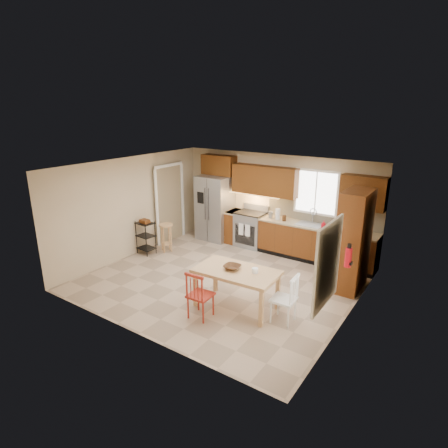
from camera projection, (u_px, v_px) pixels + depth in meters
The scene contains 33 objects.
floor at pixel (222, 280), 8.28m from camera, with size 5.50×5.50×0.00m, color tan.
ceiling at pixel (222, 167), 7.52m from camera, with size 5.50×5.00×0.02m, color silver.
wall_back at pixel (275, 202), 9.87m from camera, with size 5.50×0.02×2.50m, color #CCB793.
wall_front at pixel (133, 266), 5.93m from camera, with size 5.50×0.02×2.50m, color #CCB793.
wall_left at pixel (132, 207), 9.37m from camera, with size 0.02×5.00×2.50m, color #CCB793.
wall_right at pixel (353, 254), 6.43m from camera, with size 0.02×5.00×2.50m, color #CCB793.
refrigerator at pixel (215, 208), 10.59m from camera, with size 0.92×0.75×1.82m, color gray.
range_stove at pixel (251, 230), 10.16m from camera, with size 0.76×0.63×0.92m, color gray.
base_cabinet_narrow at pixel (234, 226), 10.47m from camera, with size 0.30×0.60×0.90m, color brown.
base_cabinet_run at pixel (316, 243), 9.19m from camera, with size 2.92×0.60×0.90m, color brown.
dishwasher at pixel (334, 252), 8.66m from camera, with size 0.60×0.02×0.78m, color black.
backsplash at pixel (322, 212), 9.19m from camera, with size 2.92×0.03×0.55m, color beige.
upper_over_fridge at pixel (219, 165), 10.39m from camera, with size 1.00×0.35×0.55m, color #603410.
upper_left_block at pixel (265, 180), 9.69m from camera, with size 1.80×0.35×0.75m, color #603410.
upper_right_block at pixel (364, 192), 8.35m from camera, with size 1.00×0.35×0.75m, color #603410.
window_back at pixel (316, 192), 9.15m from camera, with size 1.12×0.04×1.12m, color white.
sink at pixel (310, 226), 9.16m from camera, with size 0.62×0.46×0.16m, color gray.
undercab_glow at pixel (254, 194), 9.95m from camera, with size 1.60×0.30×0.01m, color #FFBF66.
soap_bottle at pixel (324, 224), 8.84m from camera, with size 0.09×0.09×0.19m, color red.
paper_towel at pixel (278, 214), 9.53m from camera, with size 0.12×0.12×0.28m, color white.
canister_steel at pixel (271, 215), 9.65m from camera, with size 0.11×0.11×0.18m, color gray.
canister_wood at pixel (284, 218), 9.42m from camera, with size 0.10×0.10×0.14m, color #472713.
pantry at pixel (354, 241), 7.61m from camera, with size 0.50×0.95×2.10m, color brown.
fire_extinguisher at pixel (348, 257), 6.66m from camera, with size 0.12×0.12×0.36m, color red.
window_right at pixel (328, 265), 5.50m from camera, with size 0.04×1.02×1.32m, color white.
doorway at pixel (169, 204), 10.42m from camera, with size 0.04×0.95×2.10m, color #8C7A59.
dining_table at pixel (236, 289), 7.05m from camera, with size 1.54×0.87×0.75m, color tan, non-canonical shape.
chair_red at pixel (200, 294), 6.70m from camera, with size 0.42×0.42×0.91m, color #9F2618, non-canonical shape.
chair_white at pixel (284, 298), 6.56m from camera, with size 0.42×0.42×0.91m, color white, non-canonical shape.
table_bowl at pixel (232, 269), 6.99m from camera, with size 0.31×0.31×0.08m, color #472713.
table_jar at pixel (255, 272), 6.82m from camera, with size 0.11×0.11×0.13m, color white.
bar_stool at pixel (166, 238), 9.79m from camera, with size 0.36×0.36×0.74m, color tan, non-canonical shape.
utility_cart at pixel (146, 238), 9.62m from camera, with size 0.44×0.34×0.87m, color black, non-canonical shape.
Camera 1 is at (4.26, -6.19, 3.69)m, focal length 30.00 mm.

